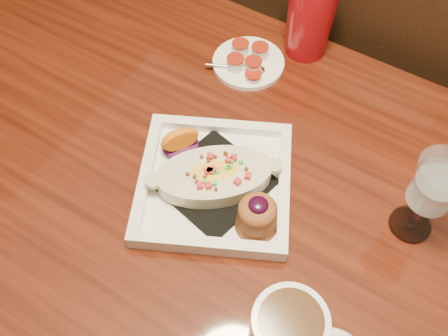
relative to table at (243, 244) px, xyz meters
The scene contains 8 objects.
table is the anchor object (origin of this frame).
chair_far 0.65m from the table, 90.00° to the left, with size 0.42×0.42×0.93m.
plate 0.14m from the table, 160.96° to the left, with size 0.33×0.33×0.08m.
coffee_mug 0.25m from the table, 42.87° to the right, with size 0.14×0.10×0.10m.
goblet 0.34m from the table, 29.26° to the left, with size 0.08×0.08×0.17m.
saucer 0.36m from the table, 119.76° to the left, with size 0.14×0.14×0.10m.
creamer_loose 0.32m from the table, 117.47° to the left, with size 0.03×0.03×0.03m.
red_tumbler 0.45m from the table, 103.11° to the left, with size 0.10×0.10×0.16m, color #B10C14.
Camera 1 is at (0.17, -0.34, 1.47)m, focal length 40.00 mm.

